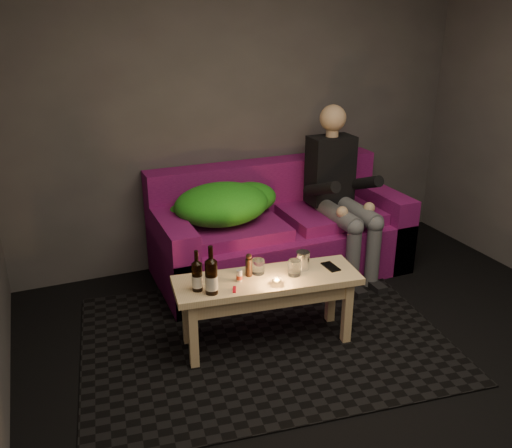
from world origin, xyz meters
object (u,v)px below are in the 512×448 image
at_px(coffee_table, 267,289).
at_px(beer_bottle_a, 197,276).
at_px(beer_bottle_b, 211,276).
at_px(steel_cup, 303,260).
at_px(sofa, 278,235).
at_px(person, 340,189).

height_order(coffee_table, beer_bottle_a, beer_bottle_a).
bearing_deg(beer_bottle_b, beer_bottle_a, 134.47).
bearing_deg(beer_bottle_b, steel_cup, 7.28).
distance_m(sofa, beer_bottle_b, 1.42).
distance_m(coffee_table, beer_bottle_b, 0.45).
xyz_separation_m(person, steel_cup, (-0.74, -0.79, -0.16)).
bearing_deg(person, beer_bottle_a, -151.34).
distance_m(person, beer_bottle_b, 1.65).
distance_m(sofa, steel_cup, 1.02).
distance_m(beer_bottle_a, steel_cup, 0.73).
xyz_separation_m(person, beer_bottle_b, (-1.40, -0.87, -0.11)).
height_order(sofa, steel_cup, sofa).
bearing_deg(coffee_table, beer_bottle_b, -170.98).
xyz_separation_m(beer_bottle_a, beer_bottle_b, (0.07, -0.07, 0.02)).
height_order(person, coffee_table, person).
relative_size(sofa, person, 1.50).
xyz_separation_m(beer_bottle_b, steel_cup, (0.66, 0.08, -0.05)).
height_order(sofa, beer_bottle_a, sofa).
height_order(sofa, person, person).
bearing_deg(beer_bottle_a, sofa, 44.26).
bearing_deg(sofa, steel_cup, -105.78).
bearing_deg(coffee_table, beer_bottle_a, 179.14).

